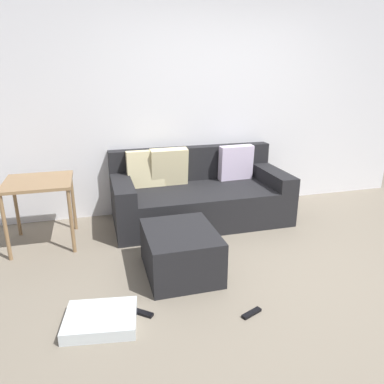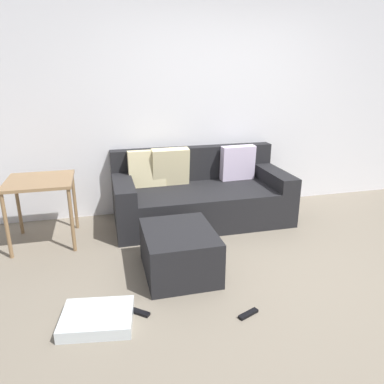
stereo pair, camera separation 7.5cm
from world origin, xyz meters
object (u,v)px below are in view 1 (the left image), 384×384
object	(u,v)px
couch_sectional	(198,195)
side_table	(39,189)
remote_near_ottoman	(252,313)
storage_bin	(101,320)
remote_by_storage_bin	(142,313)
ottoman	(181,252)

from	to	relation	value
couch_sectional	side_table	size ratio (longest dim) A/B	2.96
couch_sectional	remote_near_ottoman	bearing A→B (deg)	-94.24
storage_bin	remote_near_ottoman	xyz separation A→B (m)	(1.07, -0.18, -0.03)
storage_bin	couch_sectional	bearing A→B (deg)	54.22
storage_bin	remote_by_storage_bin	size ratio (longest dim) A/B	2.81
ottoman	side_table	world-z (taller)	side_table
side_table	remote_by_storage_bin	distance (m)	1.73
storage_bin	side_table	distance (m)	1.64
ottoman	remote_near_ottoman	world-z (taller)	ottoman
remote_near_ottoman	remote_by_storage_bin	world-z (taller)	same
remote_near_ottoman	remote_by_storage_bin	bearing A→B (deg)	141.81
couch_sectional	remote_near_ottoman	xyz separation A→B (m)	(-0.14, -1.86, -0.29)
storage_bin	remote_near_ottoman	bearing A→B (deg)	-9.48
couch_sectional	remote_by_storage_bin	xyz separation A→B (m)	(-0.91, -1.64, -0.29)
ottoman	couch_sectional	bearing A→B (deg)	66.38
couch_sectional	remote_near_ottoman	size ratio (longest dim) A/B	11.78
couch_sectional	remote_by_storage_bin	bearing A→B (deg)	-119.21
storage_bin	side_table	size ratio (longest dim) A/B	0.73
remote_near_ottoman	couch_sectional	bearing A→B (deg)	63.39
couch_sectional	side_table	bearing A→B (deg)	-173.06
couch_sectional	side_table	xyz separation A→B (m)	(-1.71, -0.21, 0.29)
remote_near_ottoman	ottoman	bearing A→B (deg)	94.09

